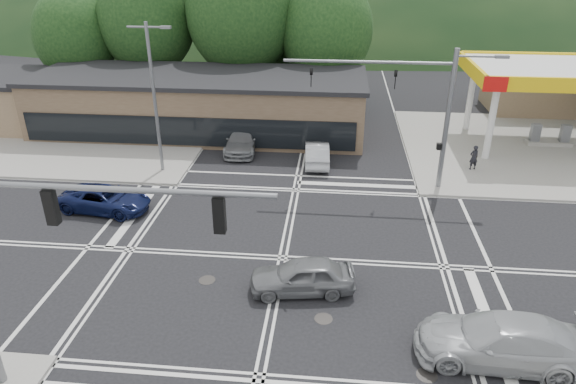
# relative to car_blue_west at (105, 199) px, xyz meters

# --- Properties ---
(ground) EXTENTS (120.00, 120.00, 0.00)m
(ground) POSITION_rel_car_blue_west_xyz_m (9.85, -3.71, -0.66)
(ground) COLOR black
(ground) RESTS_ON ground
(sidewalk_ne) EXTENTS (16.00, 16.00, 0.15)m
(sidewalk_ne) POSITION_rel_car_blue_west_xyz_m (24.85, 11.29, -0.59)
(sidewalk_ne) COLOR gray
(sidewalk_ne) RESTS_ON ground
(sidewalk_nw) EXTENTS (16.00, 16.00, 0.15)m
(sidewalk_nw) POSITION_rel_car_blue_west_xyz_m (-5.15, 11.29, -0.59)
(sidewalk_nw) COLOR gray
(sidewalk_nw) RESTS_ON ground
(gas_station_canopy) EXTENTS (12.32, 8.34, 5.75)m
(gas_station_canopy) POSITION_rel_car_blue_west_xyz_m (26.84, 12.29, 4.38)
(gas_station_canopy) COLOR silver
(gas_station_canopy) RESTS_ON ground
(convenience_store) EXTENTS (10.00, 6.00, 3.80)m
(convenience_store) POSITION_rel_car_blue_west_xyz_m (29.85, 21.29, 1.24)
(convenience_store) COLOR #846B4F
(convenience_store) RESTS_ON ground
(commercial_row) EXTENTS (24.00, 8.00, 4.00)m
(commercial_row) POSITION_rel_car_blue_west_xyz_m (1.85, 13.29, 1.34)
(commercial_row) COLOR brown
(commercial_row) RESTS_ON ground
(hill_north) EXTENTS (252.00, 126.00, 140.00)m
(hill_north) POSITION_rel_car_blue_west_xyz_m (9.85, 86.29, -0.66)
(hill_north) COLOR black
(hill_north) RESTS_ON ground
(tree_n_a) EXTENTS (8.00, 8.00, 11.75)m
(tree_n_a) POSITION_rel_car_blue_west_xyz_m (-4.15, 20.29, 6.48)
(tree_n_a) COLOR #382619
(tree_n_a) RESTS_ON ground
(tree_n_b) EXTENTS (9.00, 9.00, 12.98)m
(tree_n_b) POSITION_rel_car_blue_west_xyz_m (3.85, 20.29, 7.13)
(tree_n_b) COLOR #382619
(tree_n_b) RESTS_ON ground
(tree_n_c) EXTENTS (7.60, 7.60, 10.87)m
(tree_n_c) POSITION_rel_car_blue_west_xyz_m (10.85, 20.29, 5.83)
(tree_n_c) COLOR #382619
(tree_n_c) RESTS_ON ground
(tree_n_d) EXTENTS (6.80, 6.80, 9.76)m
(tree_n_d) POSITION_rel_car_blue_west_xyz_m (-10.15, 19.29, 5.18)
(tree_n_d) COLOR #382619
(tree_n_d) RESTS_ON ground
(tree_n_e) EXTENTS (8.40, 8.40, 11.98)m
(tree_n_e) POSITION_rel_car_blue_west_xyz_m (7.85, 24.29, 6.48)
(tree_n_e) COLOR #382619
(tree_n_e) RESTS_ON ground
(streetlight_nw) EXTENTS (2.50, 0.25, 9.00)m
(streetlight_nw) POSITION_rel_car_blue_west_xyz_m (1.41, 5.29, 4.39)
(streetlight_nw) COLOR slate
(streetlight_nw) RESTS_ON ground
(signal_mast_ne) EXTENTS (11.65, 0.30, 8.00)m
(signal_mast_ne) POSITION_rel_car_blue_west_xyz_m (16.80, 4.49, 4.41)
(signal_mast_ne) COLOR slate
(signal_mast_ne) RESTS_ON ground
(signal_mast_sw) EXTENTS (9.14, 0.28, 8.00)m
(signal_mast_sw) POSITION_rel_car_blue_west_xyz_m (3.46, -11.91, 4.46)
(signal_mast_sw) COLOR slate
(signal_mast_sw) RESTS_ON ground
(car_blue_west) EXTENTS (5.01, 2.80, 1.33)m
(car_blue_west) POSITION_rel_car_blue_west_xyz_m (0.00, 0.00, 0.00)
(car_blue_west) COLOR #0D153B
(car_blue_west) RESTS_ON ground
(car_grey_center) EXTENTS (4.45, 2.29, 1.45)m
(car_grey_center) POSITION_rel_car_blue_west_xyz_m (10.90, -6.02, 0.06)
(car_grey_center) COLOR slate
(car_grey_center) RESTS_ON ground
(car_silver_east) EXTENTS (5.80, 2.60, 1.65)m
(car_silver_east) POSITION_rel_car_blue_west_xyz_m (17.85, -9.21, 0.16)
(car_silver_east) COLOR #A5A8AC
(car_silver_east) RESTS_ON ground
(car_queue_a) EXTENTS (1.78, 4.38, 1.41)m
(car_queue_a) POSITION_rel_car_blue_west_xyz_m (10.85, 7.66, 0.04)
(car_queue_a) COLOR #A0A3A7
(car_queue_a) RESTS_ON ground
(car_queue_b) EXTENTS (1.70, 4.21, 1.43)m
(car_queue_b) POSITION_rel_car_blue_west_xyz_m (10.85, 13.75, 0.05)
(car_queue_b) COLOR silver
(car_queue_b) RESTS_ON ground
(car_northbound) EXTENTS (2.23, 5.07, 1.45)m
(car_northbound) POSITION_rel_car_blue_west_xyz_m (5.64, 9.45, 0.06)
(car_northbound) COLOR slate
(car_northbound) RESTS_ON ground
(pedestrian) EXTENTS (0.66, 0.53, 1.56)m
(pedestrian) POSITION_rel_car_blue_west_xyz_m (20.57, 7.25, 0.27)
(pedestrian) COLOR black
(pedestrian) RESTS_ON sidewalk_ne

